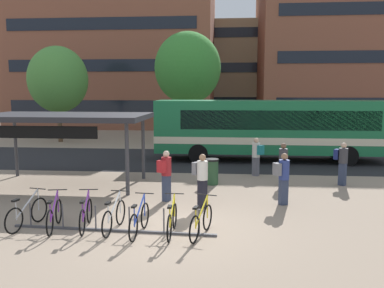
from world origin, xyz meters
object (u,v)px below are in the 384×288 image
at_px(transit_shelter, 64,119).
at_px(commuter_teal_pack_1, 257,154).
at_px(city_bus, 269,128).
at_px(parked_bicycle_silver_0, 27,214).
at_px(parked_bicycle_yellow_6, 201,222).
at_px(commuter_grey_pack_4, 283,175).
at_px(commuter_navy_pack_3, 342,161).
at_px(commuter_olive_pack_2, 283,161).
at_px(commuter_red_pack_6, 166,172).
at_px(parked_bicycle_purple_2, 86,215).
at_px(parked_bicycle_purple_1, 54,216).
at_px(parked_bicycle_blue_4, 139,220).
at_px(parked_bicycle_white_3, 114,217).
at_px(trash_bin, 212,172).
at_px(street_tree_1, 188,68).
at_px(parked_bicycle_yellow_5, 172,221).
at_px(commuter_grey_pack_0, 202,177).
at_px(street_tree_0, 58,80).

height_order(transit_shelter, commuter_teal_pack_1, transit_shelter).
bearing_deg(city_bus, parked_bicycle_silver_0, 55.92).
distance_m(parked_bicycle_yellow_6, commuter_grey_pack_4, 4.03).
bearing_deg(commuter_teal_pack_1, transit_shelter, 61.38).
bearing_deg(commuter_navy_pack_3, transit_shelter, -136.14).
relative_size(commuter_olive_pack_2, commuter_red_pack_6, 0.97).
relative_size(parked_bicycle_purple_2, commuter_olive_pack_2, 1.01).
height_order(city_bus, parked_bicycle_purple_1, city_bus).
height_order(parked_bicycle_blue_4, commuter_navy_pack_3, commuter_navy_pack_3).
xyz_separation_m(parked_bicycle_purple_2, parked_bicycle_white_3, (0.80, -0.07, 0.00)).
bearing_deg(trash_bin, parked_bicycle_purple_2, -120.10).
distance_m(parked_bicycle_purple_1, commuter_olive_pack_2, 8.96).
xyz_separation_m(transit_shelter, commuter_navy_pack_3, (10.89, 0.87, -1.65)).
xyz_separation_m(parked_bicycle_white_3, transit_shelter, (-3.36, 5.00, 2.26)).
xyz_separation_m(parked_bicycle_white_3, street_tree_1, (0.12, 19.02, 4.92)).
bearing_deg(commuter_teal_pack_1, commuter_red_pack_6, 96.77).
xyz_separation_m(parked_bicycle_yellow_6, trash_bin, (0.05, 5.80, 0.13)).
bearing_deg(commuter_grey_pack_4, parked_bicycle_yellow_6, -151.59).
distance_m(parked_bicycle_yellow_5, commuter_red_pack_6, 3.29).
bearing_deg(commuter_teal_pack_1, parked_bicycle_silver_0, 91.57).
xyz_separation_m(parked_bicycle_silver_0, commuter_navy_pack_3, (9.99, 5.83, 0.61)).
xyz_separation_m(parked_bicycle_silver_0, commuter_grey_pack_0, (4.66, 2.31, 0.63)).
bearing_deg(city_bus, street_tree_0, -24.81).
height_order(commuter_teal_pack_1, commuter_red_pack_6, commuter_red_pack_6).
relative_size(parked_bicycle_purple_2, commuter_teal_pack_1, 1.02).
xyz_separation_m(commuter_navy_pack_3, street_tree_0, (-16.62, 12.06, 3.49)).
relative_size(parked_bicycle_yellow_5, parked_bicycle_yellow_6, 1.03).
bearing_deg(commuter_red_pack_6, city_bus, 1.82).
distance_m(commuter_olive_pack_2, commuter_red_pack_6, 5.06).
height_order(commuter_olive_pack_2, trash_bin, commuter_olive_pack_2).
bearing_deg(parked_bicycle_yellow_5, parked_bicycle_blue_4, 92.28).
height_order(parked_bicycle_silver_0, parked_bicycle_yellow_6, same).
bearing_deg(trash_bin, commuter_olive_pack_2, 2.17).
relative_size(parked_bicycle_silver_0, commuter_grey_pack_4, 0.99).
distance_m(parked_bicycle_yellow_6, commuter_red_pack_6, 3.55).
bearing_deg(parked_bicycle_blue_4, trash_bin, -11.20).
height_order(parked_bicycle_silver_0, parked_bicycle_white_3, same).
bearing_deg(commuter_grey_pack_0, parked_bicycle_purple_1, -107.42).
height_order(parked_bicycle_purple_2, commuter_grey_pack_0, commuter_grey_pack_0).
relative_size(city_bus, parked_bicycle_purple_2, 7.04).
height_order(parked_bicycle_purple_2, street_tree_1, street_tree_1).
xyz_separation_m(commuter_teal_pack_1, commuter_navy_pack_3, (3.24, -1.48, 0.02)).
height_order(commuter_teal_pack_1, street_tree_1, street_tree_1).
height_order(commuter_grey_pack_0, street_tree_1, street_tree_1).
relative_size(parked_bicycle_purple_2, commuter_grey_pack_0, 0.98).
bearing_deg(parked_bicycle_yellow_5, transit_shelter, 43.76).
bearing_deg(commuter_olive_pack_2, parked_bicycle_yellow_5, -16.59).
bearing_deg(parked_bicycle_yellow_5, parked_bicycle_purple_1, 87.64).
height_order(city_bus, commuter_teal_pack_1, city_bus).
bearing_deg(parked_bicycle_purple_1, parked_bicycle_purple_2, -93.57).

